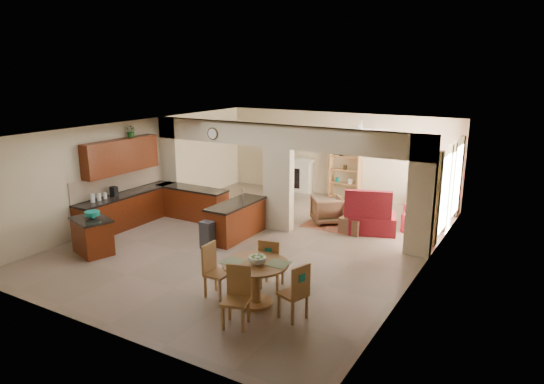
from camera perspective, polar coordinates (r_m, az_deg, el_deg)
The scene contains 39 objects.
floor at distance 12.29m, azimuth -1.58°, elevation -5.62°, with size 10.00×10.00×0.00m, color #7D6756.
ceiling at distance 11.63m, azimuth -1.67°, elevation 7.44°, with size 10.00×10.00×0.00m, color white.
wall_back at distance 16.26m, azimuth 7.74°, elevation 4.35°, with size 8.00×8.00×0.00m, color #C9B793.
wall_front at distance 8.26m, azimuth -20.35°, elevation -6.45°, with size 8.00×8.00×0.00m, color #C9B793.
wall_left at distance 14.36m, azimuth -15.33°, elevation 2.62°, with size 10.00×10.00×0.00m, color #C9B793.
wall_right at distance 10.41m, azimuth 17.44°, elevation -1.94°, with size 10.00×10.00×0.00m, color #C9B793.
partition_left_pier at distance 14.86m, azimuth -11.78°, elevation 3.22°, with size 0.60×0.25×2.80m, color #C9B793.
partition_center_pier at distance 12.79m, azimuth 0.75°, elevation 0.35°, with size 0.80×0.25×2.20m, color #C9B793.
partition_right_pier at distance 11.42m, azimuth 17.13°, elevation -0.49°, with size 0.60×0.25×2.80m, color #C9B793.
partition_header at distance 12.52m, azimuth 0.77°, elevation 6.57°, with size 8.00×0.25×0.60m, color #C9B793.
kitchen_counter at distance 13.89m, azimuth -13.65°, elevation -1.64°, with size 2.52×3.29×1.48m.
upper_cabinets at distance 13.59m, azimuth -17.33°, elevation 4.06°, with size 0.35×2.40×0.90m, color #3C1607.
peninsula at distance 12.37m, azimuth -4.23°, elevation -3.29°, with size 0.70×1.85×0.91m.
wall_clock at distance 13.50m, azimuth -7.01°, elevation 6.82°, with size 0.34×0.34×0.03m, color #4B3619.
rug at distance 13.54m, azimuth 7.47°, elevation -3.80°, with size 1.60×1.30×0.01m, color #955836.
fireplace at distance 16.93m, azimuth 2.43°, elevation 2.15°, with size 1.60×0.35×1.20m.
shelving_unit at distance 16.06m, azimuth 8.58°, elevation 2.37°, with size 1.00×0.32×1.80m, color olive.
window_a at distance 12.65m, azimuth 19.63°, elevation -0.21°, with size 0.02×0.90×1.90m, color white.
window_b at distance 14.29m, azimuth 20.95°, elevation 1.29°, with size 0.02×0.90×1.90m, color white.
glazed_door at distance 13.50m, azimuth 20.28°, elevation -0.03°, with size 0.02×0.70×2.10m, color white.
drape_a_left at distance 12.09m, azimuth 18.90°, elevation -0.81°, with size 0.10×0.28×2.30m, color #3F2119.
drape_a_right at distance 13.23m, azimuth 19.97°, elevation 0.39°, with size 0.10×0.28×2.30m, color #3F2119.
drape_b_left at distance 13.71m, azimuth 20.36°, elevation 0.82°, with size 0.10×0.28×2.30m, color #3F2119.
drape_b_right at distance 14.87m, azimuth 21.20°, elevation 1.76°, with size 0.10×0.28×2.30m, color #3F2119.
ceiling_fan at distance 13.70m, azimuth 10.47°, elevation 7.27°, with size 1.00×1.00×0.10m, color white.
kitchen_island at distance 12.03m, azimuth -20.36°, elevation -4.86°, with size 1.14×0.96×0.85m.
teal_bowl at distance 11.92m, azimuth -20.38°, elevation -2.52°, with size 0.34×0.34×0.16m, color #138373.
trash_can at distance 11.72m, azimuth -7.63°, elevation -5.16°, with size 0.29×0.25×0.62m, color #2D2E30.
dining_table at distance 8.90m, azimuth -1.94°, elevation -10.01°, with size 1.20×1.20×0.82m.
fruit_bowl at distance 8.69m, azimuth -1.74°, elevation -8.01°, with size 0.31×0.31×0.17m, color #6CB326.
sofa at distance 14.21m, azimuth 17.70°, elevation -2.03°, with size 0.95×2.43×0.71m, color maroon.
chaise at distance 13.10m, azimuth 11.69°, elevation -3.55°, with size 1.20×0.98×0.48m, color maroon.
armchair at distance 13.57m, azimuth 6.49°, elevation -2.11°, with size 0.79×0.81×0.74m, color maroon.
ottoman at distance 12.93m, azimuth 9.51°, elevation -3.82°, with size 0.57×0.57×0.41m, color maroon.
plant at distance 13.79m, azimuth -16.23°, elevation 6.90°, with size 0.31×0.27×0.34m, color #165015.
chair_north at distance 9.50m, azimuth -0.18°, elevation -8.24°, with size 0.50×0.50×1.02m.
chair_east at distance 8.39m, azimuth 2.89°, elevation -11.46°, with size 0.53×0.53×1.02m.
chair_south at distance 8.30m, azimuth -4.12°, elevation -11.81°, with size 0.52×0.52×1.02m.
chair_west at distance 9.31m, azimuth -6.86°, elevation -8.84°, with size 0.43×0.42×1.02m.
Camera 1 is at (6.10, -9.80, 4.22)m, focal length 32.00 mm.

